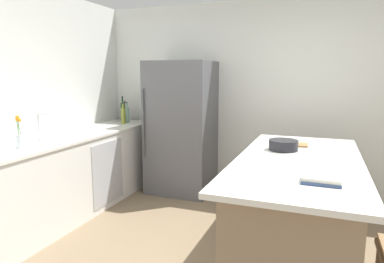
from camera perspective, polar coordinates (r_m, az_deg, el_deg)
name	(u,v)px	position (r m, az deg, el deg)	size (l,w,h in m)	color
wall_rear	(272,99)	(4.73, 13.28, 5.33)	(6.00, 0.10, 2.60)	silver
counter_run_left	(63,178)	(4.17, -20.77, -7.22)	(0.69, 3.17, 0.93)	silver
kitchen_island	(296,210)	(3.14, 17.02, -12.50)	(1.00, 2.18, 0.92)	#8E755B
refrigerator	(181,128)	(4.70, -1.80, 0.65)	(0.85, 0.73, 1.80)	#56565B
sink_faucet	(40,126)	(3.90, -24.15, 0.81)	(0.15, 0.05, 0.30)	silver
flower_vase	(19,138)	(3.60, -26.92, -0.90)	(0.07, 0.07, 0.32)	silver
syrup_bottle	(125,113)	(5.26, -11.12, 3.02)	(0.06, 0.06, 0.30)	#5B3319
wine_bottle	(123,112)	(5.17, -11.50, 3.28)	(0.06, 0.06, 0.37)	#19381E
gin_bottle	(127,115)	(5.02, -10.88, 2.80)	(0.07, 0.07, 0.30)	#8CB79E
olive_oil_bottle	(123,115)	(4.94, -11.43, 2.69)	(0.06, 0.06, 0.30)	olive
cookbook_stack	(321,180)	(2.39, 20.80, -7.57)	(0.24, 0.17, 0.05)	#334770
mixing_bowl	(283,145)	(3.29, 15.04, -2.20)	(0.27, 0.27, 0.10)	black
cutting_board	(293,144)	(3.56, 16.54, -2.06)	(0.29, 0.19, 0.02)	#9E7042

